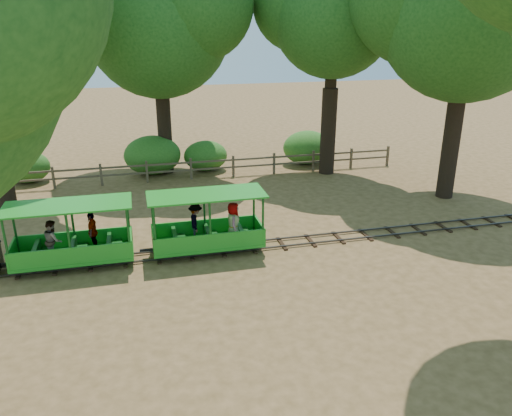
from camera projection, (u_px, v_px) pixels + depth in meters
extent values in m
plane|color=#9F7244|center=(252.00, 247.00, 16.19)|extent=(90.00, 90.00, 0.00)
cube|color=#3F3D3A|center=(254.00, 249.00, 15.89)|extent=(22.00, 0.05, 0.05)
cube|color=#3F3D3A|center=(250.00, 242.00, 16.44)|extent=(22.00, 0.05, 0.05)
cube|color=#382314|center=(252.00, 247.00, 16.18)|extent=(0.12, 1.00, 0.05)
cube|color=#382314|center=(92.00, 264.00, 15.06)|extent=(0.12, 1.00, 0.05)
cube|color=#382314|center=(392.00, 232.00, 17.31)|extent=(0.12, 1.00, 0.05)
cube|color=#209422|center=(75.00, 256.00, 14.85)|extent=(3.43, 1.31, 0.10)
cube|color=#125017|center=(75.00, 260.00, 14.90)|extent=(3.09, 0.50, 0.14)
cube|color=#209422|center=(71.00, 256.00, 14.19)|extent=(3.43, 0.06, 0.50)
cube|color=#209422|center=(75.00, 239.00, 15.31)|extent=(3.43, 0.06, 0.50)
cube|color=#209422|center=(67.00, 205.00, 14.29)|extent=(3.58, 1.46, 0.05)
cylinder|color=#125017|center=(6.00, 245.00, 13.66)|extent=(0.07, 0.07, 1.62)
cylinder|color=#125017|center=(15.00, 229.00, 14.74)|extent=(0.07, 0.07, 1.62)
cylinder|color=#125017|center=(129.00, 234.00, 14.40)|extent=(0.07, 0.07, 1.62)
cylinder|color=#125017|center=(128.00, 219.00, 15.48)|extent=(0.07, 0.07, 1.62)
cube|color=#125017|center=(36.00, 252.00, 14.53)|extent=(0.12, 1.11, 0.40)
cube|color=#125017|center=(73.00, 249.00, 14.76)|extent=(0.12, 1.11, 0.40)
cube|color=#125017|center=(109.00, 245.00, 15.00)|extent=(0.12, 1.11, 0.40)
cylinder|color=black|center=(34.00, 268.00, 14.32)|extent=(0.28, 0.06, 0.28)
cylinder|color=black|center=(37.00, 258.00, 14.95)|extent=(0.28, 0.06, 0.28)
cylinder|color=black|center=(113.00, 260.00, 14.82)|extent=(0.28, 0.06, 0.28)
cylinder|color=black|center=(113.00, 250.00, 15.44)|extent=(0.28, 0.06, 0.28)
imported|color=gray|center=(53.00, 240.00, 14.33)|extent=(0.58, 0.68, 1.22)
imported|color=gray|center=(93.00, 231.00, 14.92)|extent=(0.39, 0.75, 1.23)
cube|color=#209422|center=(208.00, 243.00, 15.76)|extent=(3.43, 1.31, 0.10)
cube|color=#125017|center=(208.00, 246.00, 15.80)|extent=(3.09, 0.50, 0.14)
cube|color=#209422|center=(211.00, 242.00, 15.09)|extent=(3.43, 0.06, 0.50)
cube|color=#209422|center=(205.00, 227.00, 16.21)|extent=(3.43, 0.06, 0.50)
cube|color=#209422|center=(206.00, 195.00, 15.19)|extent=(3.58, 1.46, 0.05)
cylinder|color=#125017|center=(155.00, 231.00, 14.56)|extent=(0.07, 0.07, 1.62)
cylinder|color=#125017|center=(153.00, 217.00, 15.65)|extent=(0.07, 0.07, 1.62)
cylinder|color=#125017|center=(263.00, 221.00, 15.30)|extent=(0.07, 0.07, 1.62)
cylinder|color=#125017|center=(254.00, 208.00, 16.38)|extent=(0.07, 0.07, 1.62)
cube|color=#125017|center=(175.00, 239.00, 15.44)|extent=(0.12, 1.11, 0.40)
cube|color=#125017|center=(208.00, 236.00, 15.67)|extent=(0.12, 1.11, 0.40)
cube|color=#125017|center=(240.00, 232.00, 15.90)|extent=(0.12, 1.11, 0.40)
cylinder|color=black|center=(174.00, 253.00, 15.23)|extent=(0.28, 0.06, 0.28)
cylinder|color=black|center=(172.00, 244.00, 15.85)|extent=(0.28, 0.06, 0.28)
cylinder|color=black|center=(244.00, 246.00, 15.72)|extent=(0.28, 0.06, 0.28)
cylinder|color=black|center=(240.00, 238.00, 16.34)|extent=(0.28, 0.06, 0.28)
imported|color=gray|center=(196.00, 221.00, 15.74)|extent=(0.54, 0.82, 1.18)
imported|color=gray|center=(233.00, 223.00, 15.44)|extent=(0.52, 0.71, 1.32)
cylinder|color=#2D2116|center=(165.00, 134.00, 23.73)|extent=(0.66, 0.66, 3.71)
cylinder|color=#2D2116|center=(161.00, 71.00, 22.71)|extent=(0.50, 0.50, 2.12)
sphere|color=#194B17|center=(158.00, 24.00, 22.00)|extent=(6.51, 6.51, 6.51)
sphere|color=#194B17|center=(197.00, 3.00, 21.20)|extent=(4.88, 4.88, 4.88)
sphere|color=#194B17|center=(122.00, 8.00, 22.48)|extent=(5.21, 5.21, 5.21)
cylinder|color=#2D2116|center=(328.00, 132.00, 23.55)|extent=(0.72, 0.72, 4.03)
cylinder|color=#2D2116|center=(332.00, 62.00, 22.44)|extent=(0.54, 0.54, 2.30)
sphere|color=#194B17|center=(334.00, 15.00, 21.75)|extent=(5.44, 5.44, 5.44)
sphere|color=#194B17|center=(301.00, 2.00, 22.15)|extent=(4.35, 4.35, 4.35)
cylinder|color=#2D2116|center=(450.00, 150.00, 20.25)|extent=(0.68, 0.68, 3.96)
cylinder|color=#2D2116|center=(461.00, 71.00, 19.16)|extent=(0.51, 0.51, 2.26)
sphere|color=#194B17|center=(469.00, 12.00, 18.42)|extent=(6.62, 6.62, 6.62)
cube|color=brown|center=(4.00, 181.00, 21.27)|extent=(0.10, 0.10, 1.00)
cube|color=brown|center=(53.00, 178.00, 21.72)|extent=(0.10, 0.10, 1.00)
cube|color=brown|center=(101.00, 175.00, 22.17)|extent=(0.10, 0.10, 1.00)
cube|color=brown|center=(147.00, 172.00, 22.62)|extent=(0.10, 0.10, 1.00)
cube|color=brown|center=(191.00, 169.00, 23.07)|extent=(0.10, 0.10, 1.00)
cube|color=brown|center=(233.00, 166.00, 23.52)|extent=(0.10, 0.10, 1.00)
cube|color=brown|center=(274.00, 163.00, 23.97)|extent=(0.10, 0.10, 1.00)
cube|color=brown|center=(313.00, 161.00, 24.42)|extent=(0.10, 0.10, 1.00)
cube|color=brown|center=(351.00, 158.00, 24.87)|extent=(0.10, 0.10, 1.00)
cube|color=brown|center=(388.00, 156.00, 25.32)|extent=(0.10, 0.10, 1.00)
cube|color=brown|center=(212.00, 161.00, 23.19)|extent=(18.00, 0.06, 0.08)
cube|color=brown|center=(212.00, 168.00, 23.31)|extent=(18.00, 0.06, 0.08)
ellipsoid|color=#2D6B1E|center=(26.00, 167.00, 22.53)|extent=(2.10, 1.61, 1.45)
ellipsoid|color=#2D6B1E|center=(152.00, 155.00, 23.73)|extent=(2.68, 2.06, 1.85)
ellipsoid|color=#2D6B1E|center=(206.00, 156.00, 24.37)|extent=(2.13, 1.64, 1.47)
ellipsoid|color=#2D6B1E|center=(307.00, 147.00, 25.50)|extent=(2.47, 1.90, 1.71)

